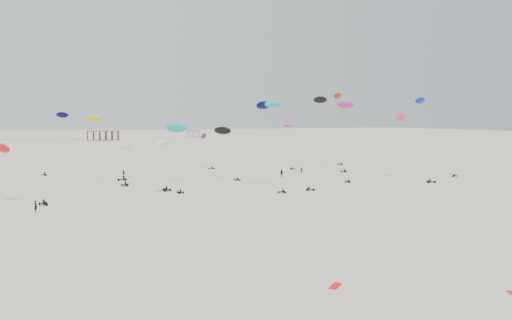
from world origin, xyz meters
name	(u,v)px	position (x,y,z in m)	size (l,w,h in m)	color
ground_plane	(156,155)	(0.00, 200.00, 0.00)	(900.00, 900.00, 0.00)	beige
pavilion_main	(103,134)	(-10.00, 350.00, 4.22)	(21.00, 13.00, 9.80)	brown
pavilion_small	(193,133)	(60.00, 380.00, 3.49)	(9.00, 7.00, 8.00)	brown
pier_fence	(18,140)	(-62.00, 350.00, 0.77)	(80.20, 0.20, 1.50)	black
rig_0	(59,128)	(-35.95, 146.89, 12.46)	(7.72, 12.64, 18.09)	black
rig_1	(106,143)	(-25.75, 116.66, 9.46)	(9.22, 11.70, 17.21)	black
rig_2	(126,158)	(-20.45, 124.96, 5.16)	(5.10, 8.56, 9.42)	black
rig_3	(225,137)	(2.48, 115.94, 10.32)	(5.34, 8.67, 13.28)	black
rig_4	(346,118)	(29.55, 103.80, 14.99)	(6.09, 9.32, 19.52)	black
rig_5	(12,160)	(-43.31, 95.69, 7.63)	(9.79, 9.39, 12.10)	black
rig_6	(284,130)	(9.04, 94.68, 12.50)	(8.76, 8.61, 19.30)	black
rig_7	(175,138)	(-11.28, 109.99, 10.56)	(8.59, 15.55, 17.00)	black
rig_8	(338,107)	(49.33, 141.36, 18.81)	(4.97, 7.67, 23.56)	black
rig_9	(424,109)	(59.52, 111.76, 17.52)	(5.40, 17.75, 23.80)	black
rig_10	(290,142)	(30.56, 138.21, 7.55)	(7.34, 15.77, 18.61)	black
rig_11	(205,141)	(5.36, 144.97, 8.12)	(3.72, 8.77, 11.04)	black
rig_12	(266,117)	(6.43, 98.44, 15.35)	(4.98, 13.11, 19.99)	black
rig_13	(405,126)	(44.07, 99.93, 13.01)	(5.65, 13.85, 17.71)	black
rig_14	(165,149)	(-15.74, 98.05, 8.85)	(6.35, 5.89, 11.09)	black
rig_15	(324,111)	(38.08, 130.32, 17.09)	(4.80, 16.11, 23.92)	black
spectator_0	(36,212)	(-39.23, 85.22, 0.00)	(0.80, 0.55, 2.19)	black
spectator_1	(282,177)	(17.30, 114.49, 0.00)	(1.13, 0.66, 2.31)	black
spectator_2	(124,177)	(-20.62, 128.81, 0.00)	(1.31, 0.71, 2.22)	black
spectator_3	(301,173)	(25.71, 120.10, 0.00)	(0.74, 0.51, 2.04)	black
grounded_kite_b	(335,286)	(-12.16, 36.57, 0.00)	(1.80, 0.70, 0.07)	red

